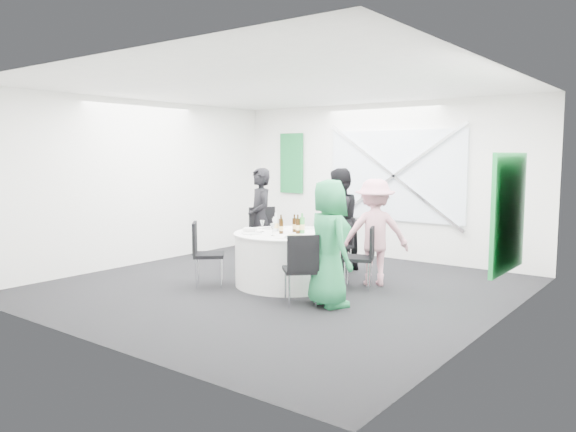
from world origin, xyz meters
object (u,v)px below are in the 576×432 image
Objects in this scene: person_woman_pink at (375,232)px; person_woman_green at (329,243)px; chair_back_right at (364,253)px; chair_front_left at (203,249)px; chair_front_right at (302,264)px; clear_water_bottle at (276,224)px; chair_back at (339,241)px; green_water_bottle at (302,226)px; chair_back_left at (264,233)px; person_man_back_left at (260,219)px; banquet_table at (288,259)px; person_man_back at (338,220)px.

person_woman_green is (0.10, -1.35, 0.02)m from person_woman_pink.
chair_front_left reaches higher than chair_back_right.
person_woman_green is at bearing 176.99° from chair_front_right.
person_woman_green is 5.82× the size of clear_water_bottle.
chair_back is 0.98× the size of chair_front_right.
chair_front_left is 0.58× the size of person_woman_green.
person_woman_pink is at bearing -14.98° from chair_back.
chair_back_right is 1.35m from clear_water_bottle.
chair_back_left is at bearing 154.97° from green_water_bottle.
person_man_back_left is 6.12× the size of clear_water_bottle.
chair_back is 3.29× the size of clear_water_bottle.
person_man_back_left is at bearing -33.74° from person_woman_pink.
person_woman_pink reaches higher than clear_water_bottle.
chair_front_left reaches higher than banquet_table.
person_woman_pink is at bearing 36.65° from banquet_table.
chair_back_left is 0.62× the size of person_man_back_left.
chair_front_right is (0.84, -0.83, 0.15)m from banquet_table.
clear_water_bottle is at bearing -94.16° from chair_back_right.
chair_front_left is at bearing -110.28° from chair_back.
chair_back is 1.36m from person_man_back_left.
chair_back_left is 1.41m from chair_front_left.
banquet_table is at bearing 0.00° from person_man_back.
person_man_back is (1.16, 0.57, 0.00)m from person_man_back_left.
chair_back_right is at bearing -62.39° from chair_back_left.
person_man_back is (0.09, 1.20, 0.45)m from banquet_table.
chair_back_right is 0.56× the size of person_woman_green.
banquet_table is 1.30m from person_woman_pink.
person_woman_green reaches higher than green_water_bottle.
person_man_back_left reaches higher than chair_front_right.
chair_back_right is 0.58× the size of person_woman_pink.
chair_front_left reaches higher than chair_back.
person_man_back_left reaches higher than chair_back_right.
person_woman_pink reaches higher than chair_back.
green_water_bottle is at bearing 18.36° from banquet_table.
person_man_back reaches higher than chair_back_left.
person_man_back_left is 2.49m from person_woman_green.
person_woman_green is at bearing -24.83° from clear_water_bottle.
clear_water_bottle is (-1.32, 0.61, 0.08)m from person_woman_green.
person_woman_pink is at bearing 159.17° from chair_back_right.
chair_back_right is 2.28m from chair_front_left.
person_man_back_left is at bearing -82.99° from chair_front_right.
person_woman_pink is at bearing -92.63° from chair_front_left.
clear_water_bottle reaches higher than chair_back_right.
person_man_back reaches higher than clear_water_bottle.
person_man_back_left reaches higher than banquet_table.
person_woman_green is at bearing 57.50° from person_woman_pink.
person_woman_pink is (2.06, 0.10, -0.06)m from person_man_back_left.
banquet_table is at bearing 0.00° from person_woman_green.
banquet_table is 1.23m from chair_front_left.
chair_back is 1.22m from clear_water_bottle.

